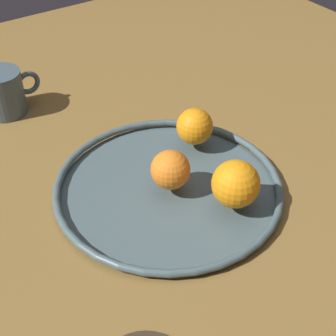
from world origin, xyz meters
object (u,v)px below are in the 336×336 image
(fruit_bowl, at_px, (168,187))
(orange_front_right, at_px, (195,126))
(orange_back_left, at_px, (172,169))
(ambient_mug, at_px, (3,92))
(orange_front_left, at_px, (236,184))

(fruit_bowl, height_order, orange_front_right, orange_front_right)
(orange_back_left, relative_size, ambient_mug, 0.53)
(orange_back_left, relative_size, orange_front_left, 0.86)
(orange_front_left, bearing_deg, fruit_bowl, 121.40)
(orange_back_left, distance_m, orange_front_left, 0.10)
(orange_front_right, bearing_deg, fruit_bowl, -147.10)
(orange_back_left, xyz_separation_m, orange_front_right, (0.10, 0.07, 0.00))
(fruit_bowl, bearing_deg, orange_front_right, 32.90)
(orange_back_left, xyz_separation_m, orange_front_left, (0.05, -0.09, 0.01))
(fruit_bowl, bearing_deg, orange_back_left, -60.32)
(orange_front_left, height_order, ambient_mug, orange_front_left)
(fruit_bowl, relative_size, ambient_mug, 3.10)
(fruit_bowl, xyz_separation_m, orange_front_left, (0.06, -0.09, 0.05))
(fruit_bowl, relative_size, orange_front_right, 5.77)
(orange_front_left, bearing_deg, orange_back_left, 121.53)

